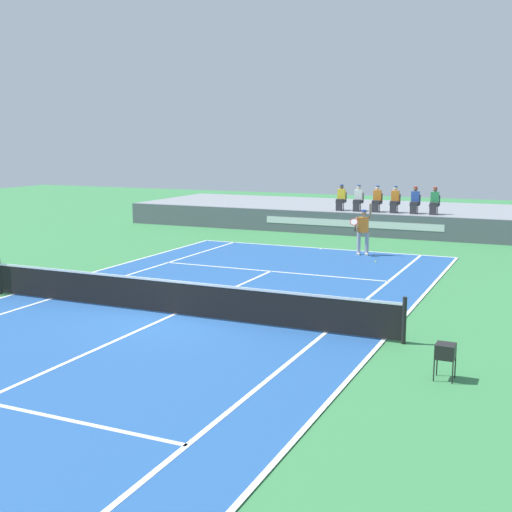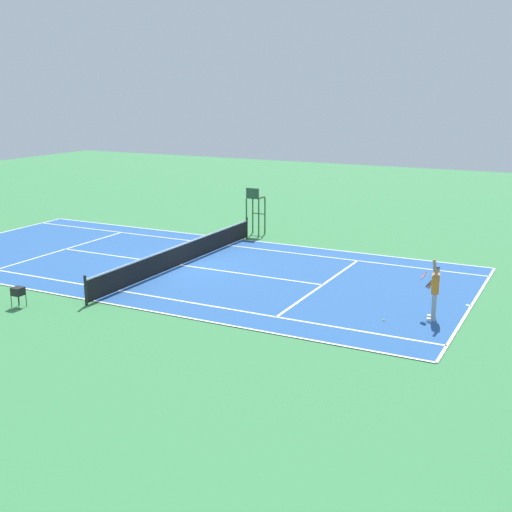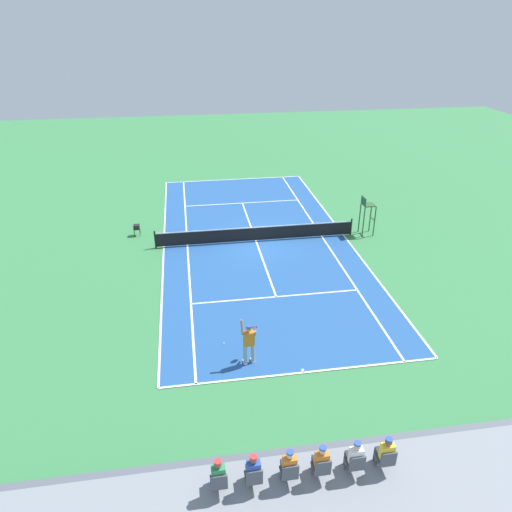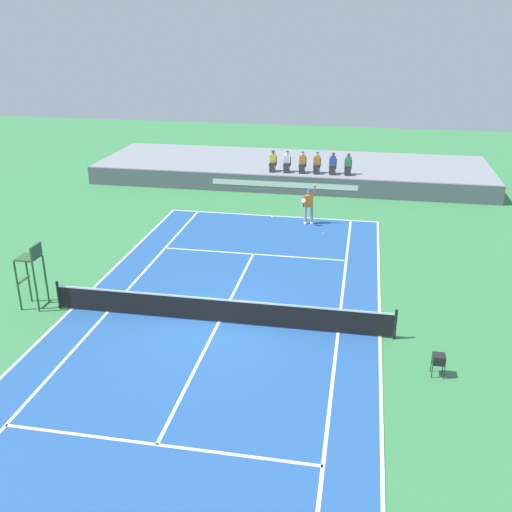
{
  "view_description": "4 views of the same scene",
  "coord_description": "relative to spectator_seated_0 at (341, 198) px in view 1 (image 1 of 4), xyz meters",
  "views": [
    {
      "loc": [
        8.82,
        -14.36,
        4.44
      ],
      "look_at": [
        0.6,
        3.86,
        1.0
      ],
      "focal_mm": 46.74,
      "sensor_mm": 36.0,
      "label": 1
    },
    {
      "loc": [
        22.76,
        15.18,
        7.29
      ],
      "look_at": [
        0.6,
        3.86,
        1.0
      ],
      "focal_mm": 46.7,
      "sensor_mm": 36.0,
      "label": 2
    },
    {
      "loc": [
        3.97,
        25.52,
        12.34
      ],
      "look_at": [
        0.6,
        3.86,
        1.0
      ],
      "focal_mm": 33.25,
      "sensor_mm": 36.0,
      "label": 3
    },
    {
      "loc": [
        4.56,
        -17.47,
        9.88
      ],
      "look_at": [
        0.6,
        3.86,
        1.0
      ],
      "focal_mm": 41.3,
      "sensor_mm": 36.0,
      "label": 4
    }
  ],
  "objects": [
    {
      "name": "spectator_seated_2",
      "position": [
        1.8,
        0.0,
        0.0
      ],
      "size": [
        0.44,
        0.6,
        1.27
      ],
      "color": "#474C56",
      "rests_on": "bleacher_platform"
    },
    {
      "name": "ground_plane",
      "position": [
        0.86,
        -17.24,
        -1.7
      ],
      "size": [
        80.0,
        80.0,
        0.0
      ],
      "primitive_type": "plane",
      "color": "#387F47"
    },
    {
      "name": "spectator_seated_0",
      "position": [
        0.0,
        0.0,
        0.0
      ],
      "size": [
        0.44,
        0.6,
        1.27
      ],
      "color": "#474C56",
      "rests_on": "bleacher_platform"
    },
    {
      "name": "bleacher_platform",
      "position": [
        0.86,
        2.88,
        -1.16
      ],
      "size": [
        24.83,
        7.51,
        1.09
      ],
      "primitive_type": "cube",
      "color": "gray",
      "rests_on": "ground"
    },
    {
      "name": "tennis_player",
      "position": [
        2.84,
        -6.24,
        -0.71
      ],
      "size": [
        0.75,
        0.73,
        2.08
      ],
      "color": "#9E9EA3",
      "rests_on": "ground"
    },
    {
      "name": "spectator_seated_3",
      "position": [
        2.67,
        0.0,
        0.0
      ],
      "size": [
        0.44,
        0.6,
        1.27
      ],
      "color": "#474C56",
      "rests_on": "bleacher_platform"
    },
    {
      "name": "barrier_wall",
      "position": [
        0.86,
        -1.0,
        -1.16
      ],
      "size": [
        24.83,
        0.25,
        1.09
      ],
      "color": "#565B66",
      "rests_on": "ground"
    },
    {
      "name": "net",
      "position": [
        0.86,
        -17.24,
        -1.18
      ],
      "size": [
        11.98,
        0.1,
        1.07
      ],
      "color": "black",
      "rests_on": "ground"
    },
    {
      "name": "court",
      "position": [
        0.86,
        -17.24,
        -1.69
      ],
      "size": [
        11.08,
        23.88,
        0.03
      ],
      "color": "#235193",
      "rests_on": "ground"
    },
    {
      "name": "spectator_seated_5",
      "position": [
        4.52,
        0.0,
        0.0
      ],
      "size": [
        0.44,
        0.6,
        1.27
      ],
      "color": "#474C56",
      "rests_on": "bleacher_platform"
    },
    {
      "name": "spectator_seated_4",
      "position": [
        3.61,
        0.0,
        0.0
      ],
      "size": [
        0.44,
        0.6,
        1.27
      ],
      "color": "#474C56",
      "rests_on": "bleacher_platform"
    },
    {
      "name": "spectator_seated_1",
      "position": [
        0.87,
        0.0,
        0.0
      ],
      "size": [
        0.44,
        0.6,
        1.27
      ],
      "color": "#474C56",
      "rests_on": "bleacher_platform"
    },
    {
      "name": "tennis_ball",
      "position": [
        3.72,
        -7.6,
        -1.67
      ],
      "size": [
        0.07,
        0.07,
        0.07
      ],
      "primitive_type": "sphere",
      "color": "#D1E533",
      "rests_on": "ground"
    },
    {
      "name": "ball_hopper",
      "position": [
        7.98,
        -19.18,
        -1.13
      ],
      "size": [
        0.36,
        0.36,
        0.7
      ],
      "color": "black",
      "rests_on": "ground"
    }
  ]
}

